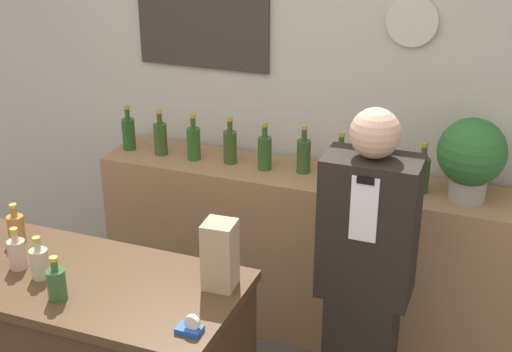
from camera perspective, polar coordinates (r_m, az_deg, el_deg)
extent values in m
cube|color=beige|center=(3.89, 2.99, 7.34)|extent=(5.20, 0.06, 2.70)
cube|color=#38312A|center=(3.97, -4.29, 11.73)|extent=(0.77, 0.02, 0.44)
cylinder|color=beige|center=(3.62, 12.40, 12.03)|extent=(0.25, 0.03, 0.25)
cube|color=#9E754C|center=(3.95, 3.99, -6.22)|extent=(2.28, 0.41, 0.95)
cube|color=#452F1B|center=(2.93, -14.10, -8.13)|extent=(1.32, 0.62, 0.04)
cube|color=black|center=(3.02, 9.00, -4.10)|extent=(0.40, 0.24, 0.63)
cube|color=white|center=(2.85, 8.63, -2.68)|extent=(0.11, 0.01, 0.28)
cube|color=black|center=(2.80, 8.77, -0.37)|extent=(0.07, 0.01, 0.03)
sphere|color=tan|center=(2.85, 9.52, 3.40)|extent=(0.21, 0.21, 0.21)
cylinder|color=#9E998E|center=(3.59, 16.54, -0.97)|extent=(0.18, 0.18, 0.10)
sphere|color=#2D6B2D|center=(3.52, 16.89, 1.86)|extent=(0.33, 0.33, 0.33)
cube|color=tan|center=(2.71, -2.90, -6.32)|extent=(0.13, 0.12, 0.27)
cube|color=#1E4799|center=(2.53, -5.35, -12.15)|extent=(0.09, 0.06, 0.02)
cylinder|color=silver|center=(2.51, -5.12, -11.59)|extent=(0.06, 0.02, 0.06)
cylinder|color=#9D6B31|center=(3.22, -18.63, -4.04)|extent=(0.07, 0.07, 0.12)
cylinder|color=#9D6B31|center=(3.19, -18.82, -2.73)|extent=(0.03, 0.03, 0.04)
cylinder|color=#B29933|center=(3.18, -18.88, -2.27)|extent=(0.03, 0.03, 0.01)
cylinder|color=tan|center=(3.02, -18.55, -5.97)|extent=(0.07, 0.07, 0.12)
cylinder|color=tan|center=(2.98, -18.75, -4.60)|extent=(0.03, 0.03, 0.04)
cylinder|color=#B29933|center=(2.97, -18.82, -4.11)|extent=(0.03, 0.03, 0.01)
cylinder|color=tan|center=(2.93, -16.91, -6.73)|extent=(0.07, 0.07, 0.12)
cylinder|color=tan|center=(2.89, -17.10, -5.33)|extent=(0.03, 0.03, 0.04)
cylinder|color=#B29933|center=(2.87, -17.17, -4.83)|extent=(0.03, 0.03, 0.01)
cylinder|color=#2E572A|center=(2.77, -15.65, -8.37)|extent=(0.07, 0.07, 0.12)
cylinder|color=#2E572A|center=(2.73, -15.84, -6.91)|extent=(0.03, 0.03, 0.04)
cylinder|color=#B29933|center=(2.72, -15.90, -6.39)|extent=(0.03, 0.03, 0.01)
cylinder|color=#264F1E|center=(4.11, -10.15, 3.31)|extent=(0.07, 0.07, 0.18)
cylinder|color=#264F1E|center=(4.07, -10.27, 4.90)|extent=(0.03, 0.03, 0.06)
cylinder|color=#B29933|center=(4.05, -10.31, 5.45)|extent=(0.03, 0.03, 0.02)
cylinder|color=#334E1D|center=(4.00, -7.64, 2.95)|extent=(0.07, 0.07, 0.18)
cylinder|color=#334E1D|center=(3.96, -7.73, 4.57)|extent=(0.03, 0.03, 0.06)
cylinder|color=#B29933|center=(3.95, -7.77, 5.14)|extent=(0.03, 0.03, 0.02)
cylinder|color=#2B591F|center=(3.91, -5.00, 2.57)|extent=(0.07, 0.07, 0.18)
cylinder|color=#2B591F|center=(3.87, -5.06, 4.23)|extent=(0.03, 0.03, 0.06)
cylinder|color=#B29933|center=(3.86, -5.08, 4.82)|extent=(0.03, 0.03, 0.02)
cylinder|color=#344D1E|center=(3.85, -2.08, 2.31)|extent=(0.07, 0.07, 0.18)
cylinder|color=#344D1E|center=(3.81, -2.10, 4.00)|extent=(0.03, 0.03, 0.06)
cylinder|color=#B29933|center=(3.80, -2.11, 4.59)|extent=(0.03, 0.03, 0.02)
cylinder|color=#2E5521|center=(3.77, 0.70, 1.82)|extent=(0.07, 0.07, 0.18)
cylinder|color=#2E5521|center=(3.72, 0.71, 3.54)|extent=(0.03, 0.03, 0.06)
cylinder|color=#B29933|center=(3.71, 0.71, 4.14)|extent=(0.03, 0.03, 0.02)
cylinder|color=#305023|center=(3.73, 3.83, 1.56)|extent=(0.07, 0.07, 0.18)
cylinder|color=#305023|center=(3.69, 3.88, 3.29)|extent=(0.03, 0.03, 0.06)
cylinder|color=#B29933|center=(3.67, 3.90, 3.90)|extent=(0.03, 0.03, 0.02)
cylinder|color=#264A1E|center=(3.65, 6.76, 0.96)|extent=(0.07, 0.07, 0.18)
cylinder|color=#264A1E|center=(3.61, 6.85, 2.72)|extent=(0.03, 0.03, 0.06)
cylinder|color=#B29933|center=(3.60, 6.88, 3.34)|extent=(0.03, 0.03, 0.02)
cylinder|color=#2A4D20|center=(3.63, 9.96, 0.59)|extent=(0.07, 0.07, 0.18)
cylinder|color=#2A4D20|center=(3.59, 10.10, 2.36)|extent=(0.03, 0.03, 0.06)
cylinder|color=#B29933|center=(3.57, 10.14, 2.98)|extent=(0.03, 0.03, 0.02)
cylinder|color=#2F5229|center=(3.59, 13.12, 0.04)|extent=(0.07, 0.07, 0.18)
cylinder|color=#2F5229|center=(3.54, 13.30, 1.82)|extent=(0.03, 0.03, 0.06)
cylinder|color=#B29933|center=(3.53, 13.36, 2.45)|extent=(0.03, 0.03, 0.02)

